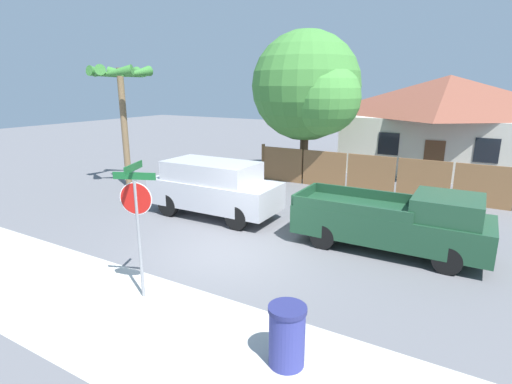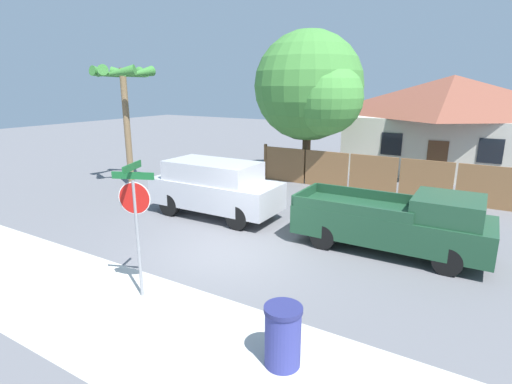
{
  "view_description": "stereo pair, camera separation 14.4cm",
  "coord_description": "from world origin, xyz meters",
  "px_view_note": "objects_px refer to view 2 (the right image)",
  "views": [
    {
      "loc": [
        5.81,
        -8.39,
        4.48
      ],
      "look_at": [
        0.34,
        0.93,
        1.6
      ],
      "focal_mm": 28.0,
      "sensor_mm": 36.0,
      "label": 1
    },
    {
      "loc": [
        5.94,
        -8.32,
        4.48
      ],
      "look_at": [
        0.34,
        0.93,
        1.6
      ],
      "focal_mm": 28.0,
      "sensor_mm": 36.0,
      "label": 2
    }
  ],
  "objects_px": {
    "orange_pickup": "(397,222)",
    "trash_bin": "(283,336)",
    "house": "(449,122)",
    "palm_tree": "(123,84)",
    "red_suv": "(215,187)",
    "stop_sign": "(135,209)",
    "oak_tree": "(312,89)"
  },
  "relations": [
    {
      "from": "palm_tree",
      "to": "house",
      "type": "bearing_deg",
      "value": 43.95
    },
    {
      "from": "stop_sign",
      "to": "oak_tree",
      "type": "bearing_deg",
      "value": 74.13
    },
    {
      "from": "orange_pickup",
      "to": "stop_sign",
      "type": "relative_size",
      "value": 1.75
    },
    {
      "from": "red_suv",
      "to": "trash_bin",
      "type": "bearing_deg",
      "value": -46.22
    },
    {
      "from": "house",
      "to": "oak_tree",
      "type": "distance_m",
      "value": 8.3
    },
    {
      "from": "red_suv",
      "to": "palm_tree",
      "type": "bearing_deg",
      "value": 165.0
    },
    {
      "from": "house",
      "to": "trash_bin",
      "type": "bearing_deg",
      "value": -90.78
    },
    {
      "from": "house",
      "to": "orange_pickup",
      "type": "distance_m",
      "value": 13.11
    },
    {
      "from": "palm_tree",
      "to": "trash_bin",
      "type": "height_order",
      "value": "palm_tree"
    },
    {
      "from": "house",
      "to": "trash_bin",
      "type": "xyz_separation_m",
      "value": [
        -0.26,
        -18.77,
        -2.08
      ]
    },
    {
      "from": "red_suv",
      "to": "orange_pickup",
      "type": "xyz_separation_m",
      "value": [
        6.22,
        0.0,
        -0.2
      ]
    },
    {
      "from": "palm_tree",
      "to": "orange_pickup",
      "type": "xyz_separation_m",
      "value": [
        12.18,
        -1.51,
        -3.71
      ]
    },
    {
      "from": "house",
      "to": "stop_sign",
      "type": "xyz_separation_m",
      "value": [
        -3.95,
        -18.37,
        -0.61
      ]
    },
    {
      "from": "palm_tree",
      "to": "stop_sign",
      "type": "bearing_deg",
      "value": -40.88
    },
    {
      "from": "palm_tree",
      "to": "trash_bin",
      "type": "bearing_deg",
      "value": -32.03
    },
    {
      "from": "house",
      "to": "stop_sign",
      "type": "relative_size",
      "value": 3.46
    },
    {
      "from": "house",
      "to": "red_suv",
      "type": "distance_m",
      "value": 14.37
    },
    {
      "from": "house",
      "to": "orange_pickup",
      "type": "bearing_deg",
      "value": -88.81
    },
    {
      "from": "palm_tree",
      "to": "stop_sign",
      "type": "relative_size",
      "value": 1.8
    },
    {
      "from": "house",
      "to": "trash_bin",
      "type": "height_order",
      "value": "house"
    },
    {
      "from": "orange_pickup",
      "to": "red_suv",
      "type": "bearing_deg",
      "value": 179.26
    },
    {
      "from": "palm_tree",
      "to": "oak_tree",
      "type": "bearing_deg",
      "value": 39.77
    },
    {
      "from": "oak_tree",
      "to": "house",
      "type": "bearing_deg",
      "value": 48.31
    },
    {
      "from": "house",
      "to": "palm_tree",
      "type": "distance_m",
      "value": 16.66
    },
    {
      "from": "palm_tree",
      "to": "orange_pickup",
      "type": "bearing_deg",
      "value": -7.06
    },
    {
      "from": "palm_tree",
      "to": "red_suv",
      "type": "xyz_separation_m",
      "value": [
        5.96,
        -1.51,
        -3.51
      ]
    },
    {
      "from": "palm_tree",
      "to": "stop_sign",
      "type": "distance_m",
      "value": 10.84
    },
    {
      "from": "orange_pickup",
      "to": "trash_bin",
      "type": "relative_size",
      "value": 4.89
    },
    {
      "from": "house",
      "to": "orange_pickup",
      "type": "xyz_separation_m",
      "value": [
        0.27,
        -12.99,
        -1.76
      ]
    },
    {
      "from": "house",
      "to": "stop_sign",
      "type": "distance_m",
      "value": 18.8
    },
    {
      "from": "house",
      "to": "palm_tree",
      "type": "bearing_deg",
      "value": -136.05
    },
    {
      "from": "house",
      "to": "stop_sign",
      "type": "bearing_deg",
      "value": -102.13
    }
  ]
}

